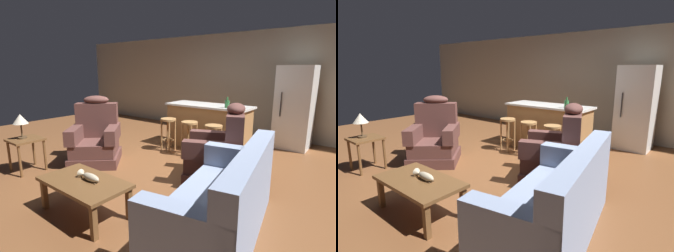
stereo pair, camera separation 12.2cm
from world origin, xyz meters
TOP-DOWN VIEW (x-y plane):
  - ground_plane at (0.00, 0.00)m, footprint 12.00×12.00m
  - back_wall at (0.00, 3.12)m, footprint 12.00×0.05m
  - coffee_table at (0.19, -1.84)m, footprint 1.10×0.60m
  - fish_figurine at (0.23, -1.80)m, footprint 0.34×0.10m
  - couch at (1.63, -1.18)m, footprint 1.17×2.02m
  - recliner_near_lamp at (-1.21, -0.63)m, footprint 1.19×1.19m
  - recliner_near_island at (0.95, 0.04)m, footprint 1.10×1.10m
  - end_table at (-1.73, -1.64)m, footprint 0.48×0.48m
  - table_lamp at (-1.77, -1.67)m, footprint 0.24×0.24m
  - kitchen_island at (0.00, 1.35)m, footprint 1.80×0.70m
  - bar_stool_left at (-0.58, 0.72)m, footprint 0.32×0.32m
  - bar_stool_middle at (-0.05, 0.72)m, footprint 0.32×0.32m
  - bar_stool_right at (0.47, 0.72)m, footprint 0.32×0.32m
  - refrigerator at (1.40, 2.55)m, footprint 0.70×0.69m
  - bottle_tall_green at (0.50, 1.17)m, footprint 0.09×0.09m

SIDE VIEW (x-z plane):
  - ground_plane at x=0.00m, z-range 0.00..0.00m
  - couch at x=1.63m, z-range -0.13..0.81m
  - coffee_table at x=0.19m, z-range 0.15..0.57m
  - recliner_near_lamp at x=-1.21m, z-range -0.18..1.02m
  - recliner_near_island at x=0.95m, z-range -0.18..1.02m
  - end_table at x=-1.73m, z-range 0.18..0.74m
  - fish_figurine at x=0.23m, z-range 0.41..0.51m
  - bar_stool_left at x=-0.58m, z-range 0.13..0.81m
  - bar_stool_middle at x=-0.05m, z-range 0.13..0.81m
  - bar_stool_right at x=0.47m, z-range 0.13..0.81m
  - kitchen_island at x=0.00m, z-range 0.00..0.95m
  - table_lamp at x=-1.77m, z-range 0.66..1.07m
  - refrigerator at x=1.40m, z-range 0.00..1.76m
  - bottle_tall_green at x=0.50m, z-range 0.92..1.13m
  - back_wall at x=0.00m, z-range 0.00..2.60m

